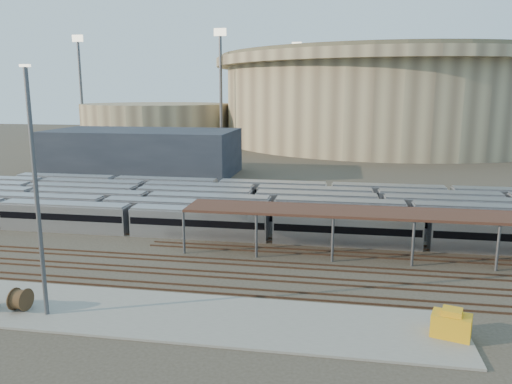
{
  "coord_description": "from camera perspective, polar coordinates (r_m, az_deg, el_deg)",
  "views": [
    {
      "loc": [
        9.83,
        -52.31,
        18.64
      ],
      "look_at": [
        -1.32,
        12.0,
        5.41
      ],
      "focal_mm": 35.0,
      "sensor_mm": 36.0,
      "label": 1
    }
  ],
  "objects": [
    {
      "name": "secondary_arena",
      "position": [
        195.57,
        -11.21,
        7.83
      ],
      "size": [
        56.0,
        56.0,
        14.0
      ],
      "primitive_type": "cylinder",
      "color": "tan",
      "rests_on": "ground"
    },
    {
      "name": "empty_tracks",
      "position": [
        51.76,
        -1.8,
        -9.55
      ],
      "size": [
        170.0,
        9.62,
        0.18
      ],
      "color": "#4C3323",
      "rests_on": "ground"
    },
    {
      "name": "subway_trains",
      "position": [
        73.49,
        1.65,
        -1.79
      ],
      "size": [
        124.5,
        23.9,
        3.6
      ],
      "color": "#B7B8BC",
      "rests_on": "ground"
    },
    {
      "name": "service_building",
      "position": [
        117.09,
        -12.79,
        4.49
      ],
      "size": [
        42.0,
        20.0,
        10.0
      ],
      "primitive_type": "cube",
      "color": "#1E232D",
      "rests_on": "ground"
    },
    {
      "name": "floodlight_0",
      "position": [
        167.14,
        -4.05,
        12.12
      ],
      "size": [
        4.0,
        1.0,
        38.4
      ],
      "color": "#505054",
      "rests_on": "ground"
    },
    {
      "name": "stadium",
      "position": [
        192.92,
        14.59,
        10.46
      ],
      "size": [
        124.0,
        124.0,
        32.5
      ],
      "color": "tan",
      "rests_on": "ground"
    },
    {
      "name": "floodlight_1",
      "position": [
        196.69,
        -19.39,
        11.41
      ],
      "size": [
        4.0,
        1.0,
        38.4
      ],
      "color": "#505054",
      "rests_on": "ground"
    },
    {
      "name": "cable_reel_east",
      "position": [
        48.01,
        -25.32,
        -11.03
      ],
      "size": [
        1.23,
        2.03,
        1.95
      ],
      "primitive_type": "cylinder",
      "rotation": [
        0.0,
        1.57,
        -0.08
      ],
      "color": "#4F321F",
      "rests_on": "apron"
    },
    {
      "name": "inspection_shed",
      "position": [
        59.21,
        21.43,
        -2.68
      ],
      "size": [
        60.3,
        6.0,
        5.3
      ],
      "color": "#505054",
      "rests_on": "ground"
    },
    {
      "name": "ground",
      "position": [
        56.39,
        -0.77,
        -7.84
      ],
      "size": [
        420.0,
        420.0,
        0.0
      ],
      "primitive_type": "plane",
      "color": "#383026",
      "rests_on": "ground"
    },
    {
      "name": "apron",
      "position": [
        44.22,
        -11.05,
        -13.55
      ],
      "size": [
        50.0,
        9.0,
        0.2
      ],
      "primitive_type": "cube",
      "color": "gray",
      "rests_on": "ground"
    },
    {
      "name": "yard_light_pole",
      "position": [
        43.71,
        -23.8,
        -0.25
      ],
      "size": [
        0.81,
        0.36,
        20.45
      ],
      "color": "#505054",
      "rests_on": "apron"
    },
    {
      "name": "floodlight_3",
      "position": [
        213.24,
        4.59,
        11.96
      ],
      "size": [
        4.0,
        1.0,
        38.4
      ],
      "color": "#505054",
      "rests_on": "ground"
    },
    {
      "name": "yellow_equipment",
      "position": [
        42.11,
        21.41,
        -14.01
      ],
      "size": [
        3.26,
        2.55,
        1.79
      ],
      "primitive_type": "cube",
      "rotation": [
        0.0,
        0.0,
        -0.3
      ],
      "color": "#CE9213",
      "rests_on": "apron"
    }
  ]
}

